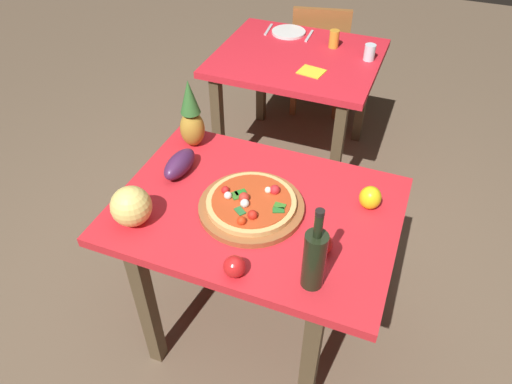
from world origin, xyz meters
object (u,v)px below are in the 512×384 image
Objects in this scene: tomato_beside_pepper at (321,244)px; tomato_at_corner at (234,267)px; display_table at (256,226)px; eggplant at (180,164)px; wine_bottle at (314,258)px; pineapple_left at (191,117)px; bell_pepper at (370,198)px; dining_chair at (319,53)px; melon at (131,206)px; drinking_glass_water at (370,52)px; background_table at (297,72)px; dinner_plate at (289,32)px; pizza_board at (251,207)px; fork_utensil at (269,29)px; pizza at (251,202)px; napkin_folded at (311,72)px; drinking_glass_juice at (334,39)px; knife_utensil at (309,36)px.

tomato_at_corner is at bearing -140.34° from tomato_beside_pepper.
eggplant is at bearing 167.83° from display_table.
pineapple_left is at bearing 142.06° from wine_bottle.
pineapple_left is 0.85m from bell_pepper.
dining_chair is 1.98m from bell_pepper.
dining_chair is 2.27m from melon.
drinking_glass_water is at bearing 86.63° from tomato_at_corner.
display_table is 1.36m from background_table.
pineapple_left is 0.23m from eggplant.
tomato_beside_pepper reaches higher than dinner_plate.
pizza_board is 2.29× the size of fork_utensil.
bell_pepper is at bearing 22.00° from display_table.
dinner_plate is at bearing 90.03° from melon.
display_table is 0.37m from tomato_at_corner.
drinking_glass_water is (-0.14, 1.56, 0.01)m from tomato_beside_pepper.
tomato_beside_pepper is at bearing -20.01° from pizza_board.
napkin_folded is (-0.10, 1.18, -0.04)m from pizza.
napkin_folded is at bearing 78.32° from melon.
wine_bottle is 1.84m from drinking_glass_juice.
display_table is 10.38× the size of drinking_glass_juice.
melon is 0.86× the size of fork_utensil.
eggplant is (0.02, 0.33, -0.03)m from melon.
melon reaches higher than display_table.
drinking_glass_water is (0.41, 0.09, 0.16)m from background_table.
drinking_glass_juice is (0.17, 0.18, 0.16)m from background_table.
background_table is at bearing -90.04° from knife_utensil.
melon is at bearing -88.23° from pineapple_left.
pineapple_left is 4.22× the size of tomato_at_corner.
dinner_plate is at bearing 103.43° from pizza.
fork_utensil is 1.29× the size of napkin_folded.
wine_bottle reaches higher than pizza.
knife_utensil is at bearing 107.81° from tomato_beside_pepper.
melon is 0.33m from eggplant.
melon reaches higher than drinking_glass_juice.
background_table is 1.36m from bell_pepper.
knife_utensil is at bearing 99.21° from tomato_at_corner.
dinner_plate reaches higher than fork_utensil.
drinking_glass_water is 0.52× the size of knife_utensil.
knife_utensil is (-0.25, 1.64, -0.04)m from pizza.
fork_utensil is at bearing 94.34° from melon.
background_table is 12.67× the size of tomato_at_corner.
pizza_board is 4.35× the size of bell_pepper.
melon is (-0.71, 0.04, -0.05)m from wine_bottle.
pineapple_left reaches higher than drinking_glass_juice.
eggplant is 0.71m from tomato_beside_pepper.
fork_utensil is (-0.95, 1.45, -0.04)m from bell_pepper.
tomato_beside_pepper is (0.72, -0.42, -0.11)m from pineapple_left.
melon is at bearing -101.68° from napkin_folded.
tomato_beside_pepper is 1.57m from drinking_glass_water.
pizza_board is 1.69m from dinner_plate.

